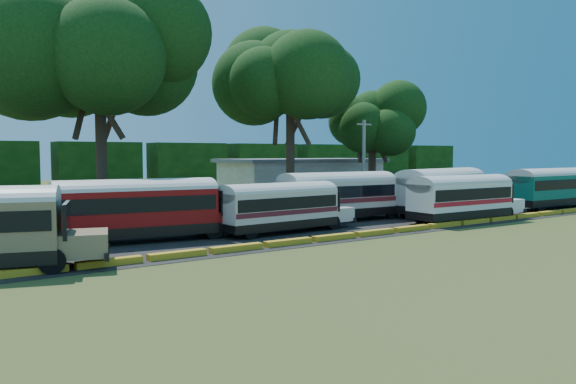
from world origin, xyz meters
TOP-DOWN VIEW (x-y plane):
  - ground at (0.00, 0.00)m, footprint 160.00×160.00m
  - asphalt_strip at (1.00, 12.00)m, footprint 64.00×24.00m
  - curb at (-0.00, 1.00)m, footprint 53.70×0.45m
  - terminal_building at (18.00, 30.00)m, footprint 19.00×9.00m
  - treeline_backdrop at (0.00, 48.00)m, footprint 130.00×4.00m
  - bus_red at (-10.13, 6.42)m, footprint 10.30×3.73m
  - bus_cream_west at (-2.32, 4.81)m, footprint 9.06×2.67m
  - bus_cream_east at (4.23, 7.18)m, footprint 10.35×3.03m
  - bus_white_red at (10.71, 2.13)m, footprint 9.72×2.71m
  - bus_white_blue at (12.77, 5.51)m, footprint 11.00×4.52m
  - bus_teal at (24.12, 3.59)m, footprint 10.36×2.77m
  - tree_west at (-8.16, 19.42)m, footprint 12.99×12.99m
  - tree_center at (9.52, 20.50)m, footprint 10.47×10.47m
  - tree_east at (20.85, 21.48)m, footprint 7.53×7.53m
  - utility_pole at (12.00, 13.25)m, footprint 1.60×0.30m

SIDE VIEW (x-z plane):
  - ground at x=0.00m, z-range 0.00..0.00m
  - asphalt_strip at x=1.00m, z-range 0.00..0.02m
  - curb at x=0.00m, z-range 0.00..0.30m
  - bus_cream_west at x=-2.32m, z-range 0.19..3.14m
  - bus_white_red at x=10.71m, z-range 0.21..3.38m
  - bus_red at x=-10.13m, z-range 0.24..3.55m
  - bus_cream_east at x=4.23m, z-range 0.22..3.58m
  - bus_teal at x=24.12m, z-range 0.25..3.64m
  - bus_white_blue at x=12.77m, z-range 0.23..3.75m
  - terminal_building at x=18.00m, z-range 0.03..4.03m
  - treeline_backdrop at x=0.00m, z-range 0.00..6.00m
  - utility_pole at x=12.00m, z-range 0.11..7.55m
  - tree_east at x=20.85m, z-range 2.75..13.95m
  - tree_center at x=9.52m, z-range 4.02..19.86m
  - tree_west at x=-8.16m, z-range 3.84..21.13m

